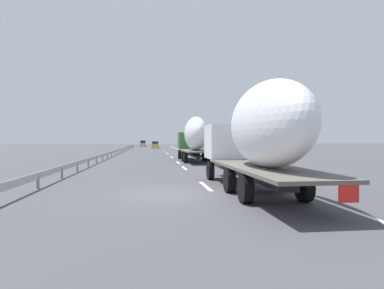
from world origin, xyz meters
The scene contains 18 objects.
ground_plane centered at (40.00, 0.00, 0.00)m, with size 260.00×260.00×0.00m, color #424247.
lane_stripe_0 centered at (2.00, -1.80, 0.00)m, with size 3.20×0.20×0.01m, color white.
lane_stripe_1 centered at (12.30, -1.80, 0.00)m, with size 3.20×0.20×0.01m, color white.
lane_stripe_2 centered at (18.50, -1.80, 0.00)m, with size 3.20×0.20×0.01m, color white.
lane_stripe_3 centered at (28.57, -1.80, 0.00)m, with size 3.20×0.20×0.01m, color white.
lane_stripe_4 centered at (39.79, -1.80, 0.00)m, with size 3.20×0.20×0.01m, color white.
lane_stripe_5 centered at (50.82, -1.80, 0.00)m, with size 3.20×0.20×0.01m, color white.
edge_line_right centered at (45.00, -5.50, 0.00)m, with size 110.00×0.20×0.01m, color white.
truck_lead centered at (19.95, -3.60, 2.52)m, with size 12.44×2.55×4.52m.
truck_trailing centered at (-0.40, -3.60, 2.54)m, with size 12.79×2.55×4.49m.
car_yellow_coupe centered at (74.48, -0.25, 0.91)m, with size 4.42×1.85×1.78m.
car_silver_hatch centered at (93.64, 3.38, 0.98)m, with size 4.25×1.81×1.99m.
road_sign centered at (38.30, -6.70, 2.02)m, with size 0.10×0.90×2.90m.
tree_0 centered at (23.77, -10.44, 3.72)m, with size 3.64×3.64×6.25m.
tree_1 centered at (84.37, -10.12, 4.43)m, with size 2.92×2.92×7.02m.
tree_2 centered at (63.20, -12.12, 3.63)m, with size 3.40×3.40×5.72m.
tree_3 centered at (60.56, -9.74, 3.14)m, with size 3.25×3.25×5.02m.
guardrail_median centered at (43.00, 6.00, 0.58)m, with size 94.00×0.10×0.76m.
Camera 1 is at (-13.78, 0.83, 2.27)m, focal length 30.85 mm.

